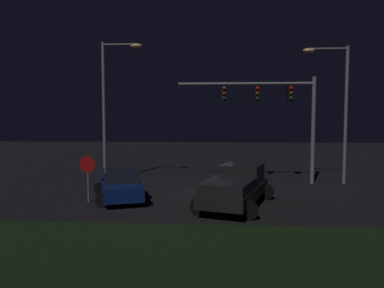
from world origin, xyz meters
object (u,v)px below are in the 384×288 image
at_px(traffic_signal_gantry, 273,103).
at_px(stop_sign, 88,170).
at_px(pickup_truck, 236,184).
at_px(street_lamp_right, 337,98).
at_px(street_lamp_left, 111,95).
at_px(car_sedan, 120,185).

xyz_separation_m(traffic_signal_gantry, stop_sign, (-9.54, -5.71, -3.34)).
relative_size(pickup_truck, traffic_signal_gantry, 0.69).
distance_m(street_lamp_right, stop_sign, 15.05).
bearing_deg(street_lamp_left, stop_sign, -85.79).
xyz_separation_m(street_lamp_left, stop_sign, (0.42, -5.73, -3.86)).
xyz_separation_m(pickup_truck, traffic_signal_gantry, (2.50, 5.97, 3.90)).
xyz_separation_m(traffic_signal_gantry, street_lamp_right, (3.84, 0.12, 0.33)).
bearing_deg(pickup_truck, traffic_signal_gantry, -5.03).
bearing_deg(traffic_signal_gantry, pickup_truck, -112.74).
bearing_deg(street_lamp_left, street_lamp_right, 0.42).
bearing_deg(pickup_truck, street_lamp_right, -28.48).
height_order(street_lamp_left, street_lamp_right, street_lamp_left).
height_order(car_sedan, street_lamp_left, street_lamp_left).
height_order(car_sedan, street_lamp_right, street_lamp_right).
xyz_separation_m(car_sedan, traffic_signal_gantry, (8.17, 4.99, 4.16)).
relative_size(car_sedan, street_lamp_left, 0.55).
bearing_deg(car_sedan, pickup_truck, -119.26).
height_order(pickup_truck, traffic_signal_gantry, traffic_signal_gantry).
distance_m(car_sedan, traffic_signal_gantry, 10.44).
bearing_deg(street_lamp_left, car_sedan, -70.28).
xyz_separation_m(street_lamp_right, stop_sign, (-13.38, -5.83, -3.67)).
xyz_separation_m(car_sedan, stop_sign, (-1.37, -0.72, 0.82)).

